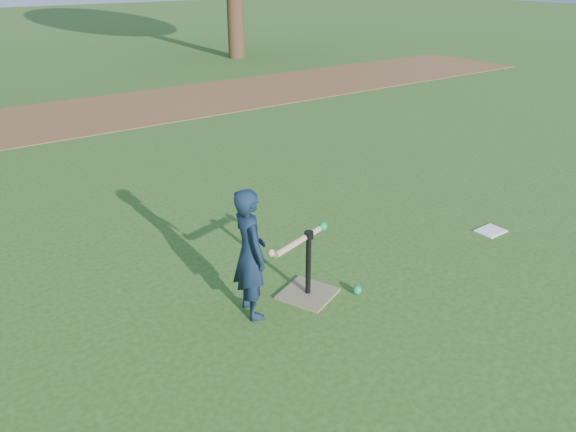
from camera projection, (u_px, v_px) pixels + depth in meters
ground at (302, 291)px, 4.99m from camera, size 80.00×80.00×0.00m
dirt_strip at (63, 118)px, 10.55m from camera, size 24.00×3.00×0.01m
child at (250, 254)px, 4.46m from camera, size 0.33×0.44×1.11m
wiffle_ball_ground at (357, 290)px, 4.93m from camera, size 0.08×0.08×0.08m
clipboard at (491, 231)px, 6.09m from camera, size 0.30×0.23×0.01m
batting_tee at (308, 284)px, 4.89m from camera, size 0.56×0.56×0.61m
swing_action at (301, 239)px, 4.65m from camera, size 0.71×0.26×0.08m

